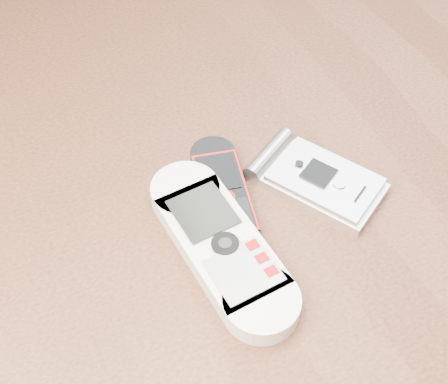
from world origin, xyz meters
The scene contains 4 objects.
table centered at (0.00, 0.00, 0.64)m, with size 1.20×0.80×0.75m.
nokia_white centered at (-0.02, -0.05, 0.76)m, with size 0.06×0.18×0.02m, color silver.
nokia_black_red centered at (0.00, 0.00, 0.76)m, with size 0.04×0.13×0.01m, color black.
motorola_razr centered at (0.08, -0.02, 0.76)m, with size 0.06×0.11×0.02m, color #BBBBBF.
Camera 1 is at (-0.13, -0.30, 1.16)m, focal length 50.00 mm.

